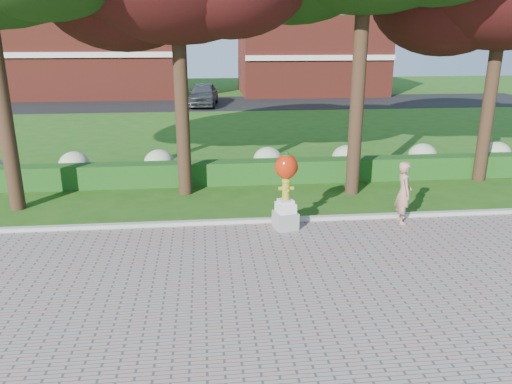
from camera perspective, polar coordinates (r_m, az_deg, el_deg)
The scene contains 10 objects.
ground at distance 11.21m, azimuth 1.43°, elevation -9.23°, with size 100.00×100.00×0.00m, color #225014.
curb at distance 13.90m, azimuth -0.14°, elevation -3.36°, with size 40.00×0.18×0.15m, color #ADADA5.
lawn_hedge at distance 17.59m, azimuth -1.46°, elevation 2.30°, with size 24.00×0.70×0.80m, color #154614.
hydrangea_row at distance 18.57m, azimuth 0.05°, elevation 3.61°, with size 20.10×1.10×0.99m.
street at distance 38.27m, azimuth -3.99°, elevation 10.09°, with size 50.00×8.00×0.02m, color black.
building_left at distance 44.79m, azimuth -17.74°, elevation 14.92°, with size 14.00×8.00×7.00m, color maroon.
building_right at distance 44.92m, azimuth 6.25°, elevation 15.25°, with size 12.00×8.00×6.40m, color maroon.
hydrant_sculpture at distance 13.18m, azimuth 3.45°, elevation 0.39°, with size 0.68×0.68×2.12m.
woman at distance 14.23m, azimuth 16.51°, elevation -0.05°, with size 0.64×0.42×1.74m, color #AA7961.
parked_car at distance 36.95m, azimuth -6.05°, elevation 11.07°, with size 1.95×4.85×1.65m, color #383B3F.
Camera 1 is at (-1.31, -9.91, 5.08)m, focal length 35.00 mm.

